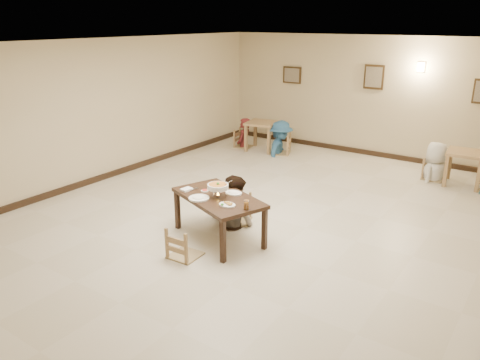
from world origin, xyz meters
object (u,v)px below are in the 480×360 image
Objects in this scene: main_diner at (234,176)px; drink_glass at (246,205)px; chair_far at (238,197)px; bg_diner_c at (439,142)px; curry_warmer at (218,187)px; bg_diner_a at (244,118)px; bg_table_right at (466,158)px; bg_chair_ll at (244,130)px; bg_diner_b at (281,121)px; bg_chair_rl at (436,160)px; bg_chair_lr at (281,134)px; chair_near at (184,228)px; bg_table_left at (262,127)px; main_table at (219,201)px.

drink_glass is (0.79, -0.79, -0.08)m from main_diner.
bg_diner_c is (2.25, 4.34, 0.39)m from chair_far.
bg_diner_a is (-2.91, 4.95, -0.09)m from curry_warmer.
bg_diner_c is at bearing 175.51° from bg_table_right.
bg_table_right is at bearing 34.71° from chair_far.
bg_diner_b is at bearing -99.28° from bg_chair_ll.
bg_chair_rl is 0.56× the size of bg_diner_a.
bg_chair_ll is 1.17m from bg_chair_lr.
bg_chair_rl is (2.25, 4.45, -0.43)m from main_diner.
chair_near is at bearing -177.64° from bg_diner_b.
bg_diner_a is at bearing 124.79° from drink_glass.
bg_chair_ll reaches higher than drink_glass.
bg_diner_a reaches higher than bg_chair_lr.
bg_chair_rl is 3.87m from bg_diner_b.
bg_table_left is (-2.18, 4.33, -0.24)m from main_diner.
main_table is at bearing -102.08° from chair_far.
drink_glass is 0.16× the size of bg_table_left.
bg_chair_ll is (-5.60, -0.08, -0.14)m from bg_table_right.
main_table is 0.74m from chair_far.
drink_glass is at bearing 4.31° from main_table.
main_diner reaches higher than bg_table_right.
curry_warmer is at bearing -97.89° from chair_near.
chair_near is 0.52× the size of main_diner.
chair_near is (0.08, -1.49, 0.00)m from chair_far.
bg_table_right is (2.75, 5.78, 0.15)m from chair_near.
main_table is 5.21m from bg_chair_lr.
chair_far is 0.44m from main_diner.
main_diner is 1.00× the size of bg_diner_b.
bg_chair_rl is (3.85, 0.13, -0.06)m from bg_chair_lr.
chair_far is 5.05m from bg_diner_a.
bg_diner_a is at bearing -179.20° from bg_table_right.
drink_glass is 0.09× the size of bg_diner_c.
main_diner reaches higher than bg_diner_a.
bg_chair_lr is at bearing 88.91° from chair_far.
bg_chair_ll is at bearing -66.67° from chair_near.
drink_glass is at bearing 5.00° from bg_chair_lr.
curry_warmer is 0.67m from drink_glass.
bg_table_left is 0.63m from bg_diner_b.
main_table is 5.44m from bg_table_left.
bg_diner_a is at bearing -99.19° from bg_chair_ll.
curry_warmer is 0.40× the size of bg_chair_rl.
bg_table_right is 0.47× the size of bg_diner_c.
bg_chair_ll is 0.54× the size of bg_diner_b.
bg_table_left is 0.96× the size of bg_chair_ll.
main_table is 5.68m from bg_table_right.
chair_far is 5.04m from bg_chair_ll.
bg_chair_ll is at bearing 141.26° from main_table.
chair_far is 4.52m from bg_diner_b.
bg_chair_rl is (5.02, 0.12, -0.01)m from bg_chair_ll.
main_diner is (-0.12, 0.60, 0.23)m from main_table.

